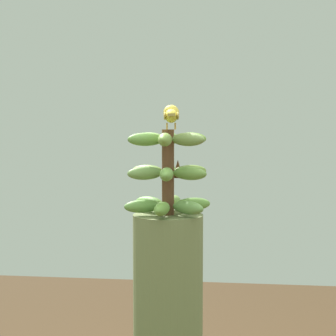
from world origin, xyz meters
The scene contains 2 objects.
banana_bunch centered at (0.00, 0.00, 1.46)m, with size 0.30×0.29×0.28m.
perched_bird centered at (-0.01, -0.01, 1.65)m, with size 0.19×0.06×0.08m.
Camera 1 is at (-1.87, -0.23, 1.61)m, focal length 61.49 mm.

